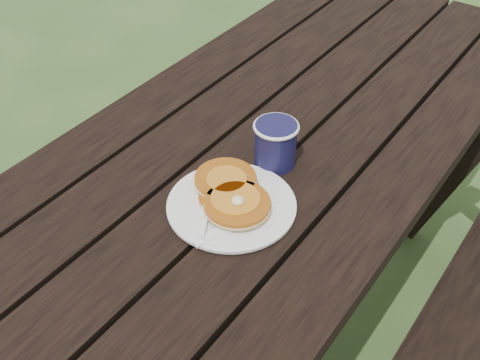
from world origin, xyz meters
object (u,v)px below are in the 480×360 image
Objects in this scene: plate at (232,206)px; coffee_cup at (276,142)px; pancake_stack at (231,193)px; picnic_table at (269,244)px.

plate is 0.17m from coffee_cup.
pancake_stack is 1.90× the size of coffee_cup.
coffee_cup is (0.00, 0.15, 0.03)m from pancake_stack.
picnic_table is at bearing 105.71° from plate.
plate is (0.08, -0.27, 0.39)m from picnic_table.
plate is at bearing -87.19° from coffee_cup.
coffee_cup is (-0.01, 0.17, 0.05)m from plate.
coffee_cup is at bearing 89.72° from pancake_stack.
plate is 1.31× the size of pancake_stack.
plate is 0.02m from pancake_stack.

